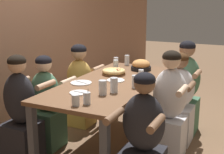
{
  "coord_description": "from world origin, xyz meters",
  "views": [
    {
      "loc": [
        -3.04,
        -1.45,
        1.66
      ],
      "look_at": [
        0.0,
        0.0,
        0.82
      ],
      "focal_mm": 50.0,
      "sensor_mm": 36.0,
      "label": 1
    }
  ],
  "objects_px": {
    "cocktail_glass_blue": "(87,99)",
    "empty_plate_b": "(79,93)",
    "pizza_board_main": "(114,72)",
    "drinking_glass_f": "(116,66)",
    "diner_near_center": "(169,110)",
    "empty_plate_c": "(81,83)",
    "drinking_glass_c": "(114,85)",
    "diner_far_left": "(21,115)",
    "diner_far_midright": "(80,88)",
    "diner_far_midleft": "(46,106)",
    "drinking_glass_e": "(116,62)",
    "empty_plate_a": "(116,80)",
    "drinking_glass_g": "(135,82)",
    "diner_near_midright": "(178,103)",
    "diner_near_left": "(143,143)",
    "skillet_bowl": "(141,66)",
    "drinking_glass_b": "(141,75)",
    "drinking_glass_h": "(127,61)",
    "diner_near_right": "(185,91)",
    "drinking_glass_d": "(103,88)",
    "drinking_glass_a": "(76,101)"
  },
  "relations": [
    {
      "from": "pizza_board_main",
      "to": "diner_far_left",
      "type": "distance_m",
      "value": 1.22
    },
    {
      "from": "drinking_glass_h",
      "to": "empty_plate_b",
      "type": "bearing_deg",
      "value": -176.03
    },
    {
      "from": "diner_near_left",
      "to": "diner_near_midright",
      "type": "xyz_separation_m",
      "value": [
        1.2,
        -0.0,
        -0.01
      ]
    },
    {
      "from": "diner_near_left",
      "to": "diner_far_midright",
      "type": "height_order",
      "value": "diner_near_left"
    },
    {
      "from": "drinking_glass_e",
      "to": "empty_plate_a",
      "type": "bearing_deg",
      "value": -155.3
    },
    {
      "from": "empty_plate_c",
      "to": "diner_far_midleft",
      "type": "height_order",
      "value": "diner_far_midleft"
    },
    {
      "from": "empty_plate_a",
      "to": "pizza_board_main",
      "type": "bearing_deg",
      "value": 29.36
    },
    {
      "from": "skillet_bowl",
      "to": "diner_far_midleft",
      "type": "distance_m",
      "value": 1.32
    },
    {
      "from": "empty_plate_b",
      "to": "drinking_glass_c",
      "type": "distance_m",
      "value": 0.35
    },
    {
      "from": "diner_near_right",
      "to": "diner_near_center",
      "type": "bearing_deg",
      "value": 90.0
    },
    {
      "from": "empty_plate_c",
      "to": "drinking_glass_f",
      "type": "distance_m",
      "value": 0.77
    },
    {
      "from": "empty_plate_b",
      "to": "diner_near_center",
      "type": "distance_m",
      "value": 0.98
    },
    {
      "from": "skillet_bowl",
      "to": "empty_plate_a",
      "type": "distance_m",
      "value": 0.64
    },
    {
      "from": "drinking_glass_f",
      "to": "pizza_board_main",
      "type": "bearing_deg",
      "value": -160.42
    },
    {
      "from": "diner_far_midright",
      "to": "empty_plate_a",
      "type": "bearing_deg",
      "value": -26.75
    },
    {
      "from": "empty_plate_a",
      "to": "diner_near_center",
      "type": "height_order",
      "value": "diner_near_center"
    },
    {
      "from": "empty_plate_b",
      "to": "empty_plate_c",
      "type": "relative_size",
      "value": 0.8
    },
    {
      "from": "cocktail_glass_blue",
      "to": "empty_plate_b",
      "type": "bearing_deg",
      "value": 43.49
    },
    {
      "from": "empty_plate_a",
      "to": "diner_near_midright",
      "type": "distance_m",
      "value": 0.79
    },
    {
      "from": "drinking_glass_b",
      "to": "drinking_glass_d",
      "type": "distance_m",
      "value": 0.7
    },
    {
      "from": "pizza_board_main",
      "to": "empty_plate_c",
      "type": "xyz_separation_m",
      "value": [
        -0.52,
        0.15,
        -0.03
      ]
    },
    {
      "from": "skillet_bowl",
      "to": "diner_near_left",
      "type": "height_order",
      "value": "diner_near_left"
    },
    {
      "from": "skillet_bowl",
      "to": "drinking_glass_d",
      "type": "bearing_deg",
      "value": -177.89
    },
    {
      "from": "pizza_board_main",
      "to": "drinking_glass_f",
      "type": "xyz_separation_m",
      "value": [
        0.24,
        0.09,
        0.02
      ]
    },
    {
      "from": "drinking_glass_c",
      "to": "diner_far_left",
      "type": "bearing_deg",
      "value": 113.98
    },
    {
      "from": "drinking_glass_f",
      "to": "drinking_glass_h",
      "type": "distance_m",
      "value": 0.35
    },
    {
      "from": "skillet_bowl",
      "to": "diner_far_left",
      "type": "distance_m",
      "value": 1.65
    },
    {
      "from": "drinking_glass_b",
      "to": "diner_near_left",
      "type": "xyz_separation_m",
      "value": [
        -0.98,
        -0.39,
        -0.32
      ]
    },
    {
      "from": "drinking_glass_f",
      "to": "diner_far_midleft",
      "type": "distance_m",
      "value": 1.06
    },
    {
      "from": "diner_far_left",
      "to": "diner_far_midright",
      "type": "relative_size",
      "value": 1.04
    },
    {
      "from": "drinking_glass_d",
      "to": "drinking_glass_h",
      "type": "height_order",
      "value": "drinking_glass_d"
    },
    {
      "from": "diner_far_midright",
      "to": "diner_far_midleft",
      "type": "bearing_deg",
      "value": -90.0
    },
    {
      "from": "drinking_glass_b",
      "to": "drinking_glass_c",
      "type": "relative_size",
      "value": 0.79
    },
    {
      "from": "cocktail_glass_blue",
      "to": "diner_near_left",
      "type": "distance_m",
      "value": 0.61
    },
    {
      "from": "empty_plate_b",
      "to": "drinking_glass_h",
      "type": "bearing_deg",
      "value": 3.97
    },
    {
      "from": "skillet_bowl",
      "to": "drinking_glass_b",
      "type": "xyz_separation_m",
      "value": [
        -0.48,
        -0.18,
        -0.01
      ]
    },
    {
      "from": "diner_far_midleft",
      "to": "drinking_glass_b",
      "type": "bearing_deg",
      "value": 30.48
    },
    {
      "from": "drinking_glass_b",
      "to": "drinking_glass_g",
      "type": "distance_m",
      "value": 0.33
    },
    {
      "from": "drinking_glass_a",
      "to": "diner_near_right",
      "type": "distance_m",
      "value": 1.74
    },
    {
      "from": "pizza_board_main",
      "to": "empty_plate_b",
      "type": "height_order",
      "value": "pizza_board_main"
    },
    {
      "from": "pizza_board_main",
      "to": "drinking_glass_e",
      "type": "bearing_deg",
      "value": 22.15
    },
    {
      "from": "diner_near_midright",
      "to": "empty_plate_c",
      "type": "bearing_deg",
      "value": 34.67
    },
    {
      "from": "diner_far_left",
      "to": "empty_plate_c",
      "type": "bearing_deg",
      "value": 53.76
    },
    {
      "from": "drinking_glass_g",
      "to": "diner_near_midright",
      "type": "height_order",
      "value": "diner_near_midright"
    },
    {
      "from": "drinking_glass_f",
      "to": "diner_near_center",
      "type": "height_order",
      "value": "diner_near_center"
    },
    {
      "from": "cocktail_glass_blue",
      "to": "diner_near_midright",
      "type": "distance_m",
      "value": 1.36
    },
    {
      "from": "pizza_board_main",
      "to": "drinking_glass_g",
      "type": "relative_size",
      "value": 2.15
    },
    {
      "from": "empty_plate_a",
      "to": "empty_plate_b",
      "type": "xyz_separation_m",
      "value": [
        -0.59,
        0.12,
        0.0
      ]
    },
    {
      "from": "pizza_board_main",
      "to": "empty_plate_c",
      "type": "distance_m",
      "value": 0.54
    },
    {
      "from": "cocktail_glass_blue",
      "to": "diner_far_left",
      "type": "xyz_separation_m",
      "value": [
        0.04,
        0.8,
        -0.3
      ]
    }
  ]
}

